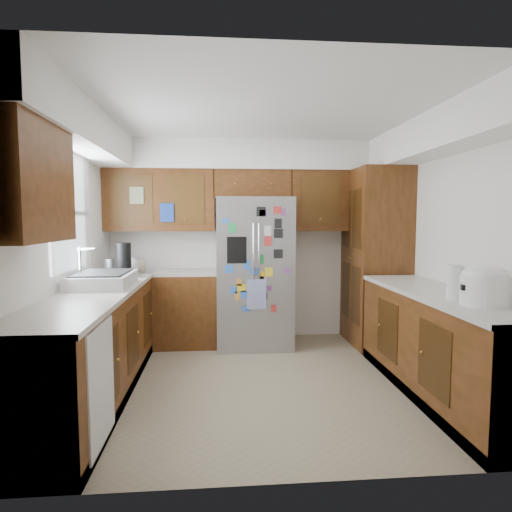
# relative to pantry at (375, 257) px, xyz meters

# --- Properties ---
(floor) EXTENTS (3.60, 3.60, 0.00)m
(floor) POSITION_rel_pantry_xyz_m (-1.50, -1.15, -1.07)
(floor) COLOR gray
(floor) RESTS_ON ground
(room_shell) EXTENTS (3.64, 3.24, 2.52)m
(room_shell) POSITION_rel_pantry_xyz_m (-1.61, -0.79, 0.75)
(room_shell) COLOR white
(room_shell) RESTS_ON ground
(left_counter_run) EXTENTS (1.36, 3.20, 0.92)m
(left_counter_run) POSITION_rel_pantry_xyz_m (-2.86, -1.12, -0.65)
(left_counter_run) COLOR #3C250B
(left_counter_run) RESTS_ON ground
(right_counter_run) EXTENTS (0.63, 2.25, 0.92)m
(right_counter_run) POSITION_rel_pantry_xyz_m (0.00, -1.62, -0.65)
(right_counter_run) COLOR #3C250B
(right_counter_run) RESTS_ON ground
(pantry) EXTENTS (0.60, 0.90, 2.15)m
(pantry) POSITION_rel_pantry_xyz_m (0.00, 0.00, 0.00)
(pantry) COLOR #3C250B
(pantry) RESTS_ON ground
(fridge) EXTENTS (0.90, 0.79, 1.80)m
(fridge) POSITION_rel_pantry_xyz_m (-1.50, 0.05, -0.17)
(fridge) COLOR #95959A
(fridge) RESTS_ON ground
(bridge_cabinet) EXTENTS (0.96, 0.34, 0.35)m
(bridge_cabinet) POSITION_rel_pantry_xyz_m (-1.50, 0.28, 0.90)
(bridge_cabinet) COLOR #3C250B
(bridge_cabinet) RESTS_ON fridge
(fridge_top_items) EXTENTS (0.88, 0.33, 0.30)m
(fridge_top_items) POSITION_rel_pantry_xyz_m (-1.60, 0.29, 1.21)
(fridge_top_items) COLOR blue
(fridge_top_items) RESTS_ON bridge_cabinet
(sink_assembly) EXTENTS (0.52, 0.70, 0.37)m
(sink_assembly) POSITION_rel_pantry_xyz_m (-3.00, -1.05, -0.09)
(sink_assembly) COLOR silver
(sink_assembly) RESTS_ON left_counter_run
(left_counter_clutter) EXTENTS (0.37, 0.77, 0.38)m
(left_counter_clutter) POSITION_rel_pantry_xyz_m (-2.97, -0.31, -0.02)
(left_counter_clutter) COLOR black
(left_counter_clutter) RESTS_ON left_counter_run
(rice_cooker) EXTENTS (0.34, 0.33, 0.30)m
(rice_cooker) POSITION_rel_pantry_xyz_m (-0.00, -2.19, -0.00)
(rice_cooker) COLOR white
(rice_cooker) RESTS_ON right_counter_run
(paper_towel) EXTENTS (0.12, 0.12, 0.27)m
(paper_towel) POSITION_rel_pantry_xyz_m (-0.11, -1.99, -0.02)
(paper_towel) COLOR white
(paper_towel) RESTS_ON right_counter_run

